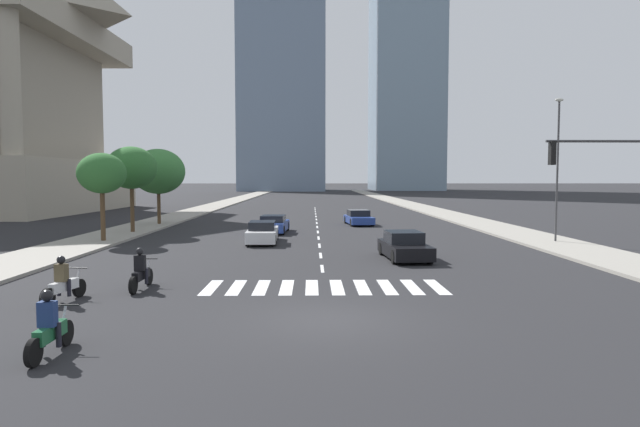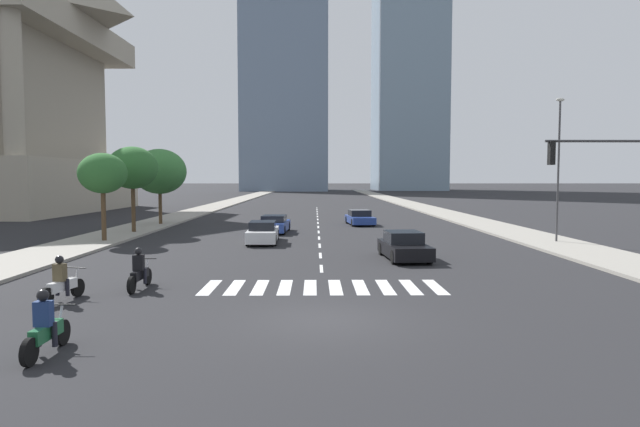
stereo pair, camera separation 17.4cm
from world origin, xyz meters
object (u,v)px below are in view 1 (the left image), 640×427
Objects in this scene: sedan_white_0 at (263,233)px; sedan_blue_2 at (359,218)px; street_lamp_east at (558,160)px; street_tree_third at (158,172)px; street_tree_nearest at (102,174)px; street_tree_second at (131,168)px; sedan_black_1 at (404,246)px; motorcycle_trailing at (141,273)px; sedan_blue_3 at (274,224)px; traffic_signal_near at (617,176)px; motorcycle_lead at (64,284)px; motorcycle_third at (50,330)px.

sedan_white_0 reaches higher than sedan_blue_2.
sedan_white_0 is 0.56× the size of street_lamp_east.
sedan_blue_2 is 17.60m from street_lamp_east.
sedan_white_0 is at bearing -51.53° from street_tree_third.
street_tree_second reaches higher than street_tree_nearest.
street_tree_third is at bearing -141.61° from sedan_black_1.
street_lamp_east is at bearing -56.09° from motorcycle_trailing.
sedan_blue_3 is 10.68m from street_tree_second.
sedan_black_1 is 9.61m from traffic_signal_near.
sedan_blue_3 is (3.27, 19.87, 0.00)m from motorcycle_trailing.
street_tree_third is (-4.78, 27.80, 3.87)m from motorcycle_lead.
sedan_black_1 is 0.80× the size of traffic_signal_near.
traffic_signal_near is 11.86m from street_lamp_east.
motorcycle_trailing is at bearing -64.50° from street_tree_nearest.
street_lamp_east is at bearing -12.72° from street_tree_second.
street_tree_second is at bearing -35.93° from traffic_signal_near.
sedan_blue_2 is 0.97× the size of sedan_blue_3.
motorcycle_third is at bearing -71.94° from street_tree_nearest.
street_lamp_east is (20.36, 20.22, 4.41)m from motorcycle_third.
motorcycle_third is (0.24, -7.14, 0.00)m from motorcycle_trailing.
motorcycle_trailing is 7.14m from motorcycle_third.
motorcycle_trailing is 0.47× the size of sedan_white_0.
sedan_black_1 is at bearing -21.69° from street_tree_nearest.
motorcycle_trailing is 0.49× the size of sedan_blue_2.
street_tree_third is at bearing 37.08° from sedan_white_0.
motorcycle_lead is 0.44× the size of sedan_white_0.
street_lamp_east reaches higher than sedan_blue_2.
street_tree_third is (-17.09, 18.82, 3.85)m from sedan_black_1.
motorcycle_third is 21.06m from sedan_white_0.
motorcycle_third is at bearing -39.70° from sedan_black_1.
street_tree_nearest reaches higher than motorcycle_lead.
street_tree_second reaches higher than sedan_blue_2.
traffic_signal_near is at bearing -130.97° from sedan_white_0.
traffic_signal_near reaches higher than motorcycle_third.
motorcycle_lead is 30.68m from sedan_blue_2.
sedan_white_0 is 10.27m from street_tree_nearest.
sedan_black_1 is at bearing -4.15° from sedan_blue_2.
sedan_blue_3 is at bearing 158.62° from street_lamp_east.
sedan_blue_2 is 17.02m from street_tree_third.
motorcycle_lead is 22.07m from street_tree_second.
street_tree_second is 0.97× the size of street_tree_third.
street_tree_second reaches higher than motorcycle_trailing.
street_tree_second is (-17.09, 12.18, 4.01)m from sedan_black_1.
motorcycle_third is at bearing -75.45° from street_tree_second.
sedan_white_0 is at bearing -135.77° from sedan_black_1.
motorcycle_third is (2.06, -5.19, 0.00)m from motorcycle_lead.
traffic_signal_near is 0.90× the size of street_tree_third.
street_tree_third is (-6.60, 25.86, 3.87)m from motorcycle_trailing.
sedan_blue_2 is at bearing -11.06° from motorcycle_lead.
street_tree_third reaches higher than sedan_white_0.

